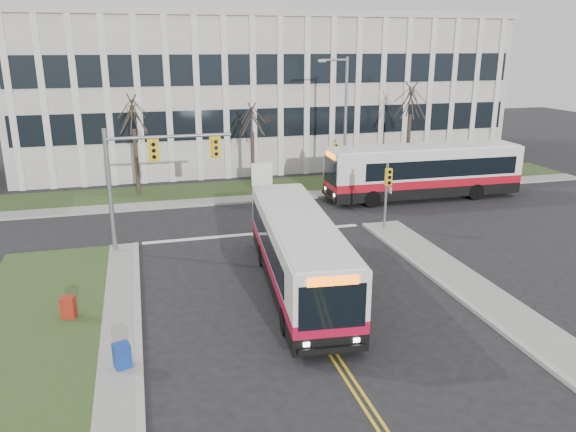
% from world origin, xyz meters
% --- Properties ---
extents(ground, '(120.00, 120.00, 0.00)m').
position_xyz_m(ground, '(0.00, 0.00, 0.00)').
color(ground, black).
rests_on(ground, ground).
extents(grass_verge, '(5.00, 26.00, 0.12)m').
position_xyz_m(grass_verge, '(-10.00, -5.00, 0.06)').
color(grass_verge, '#344B20').
rests_on(grass_verge, ground).
extents(sidewalk_west, '(1.20, 26.00, 0.14)m').
position_xyz_m(sidewalk_west, '(-7.00, -5.00, 0.07)').
color(sidewalk_west, '#9E9B93').
rests_on(sidewalk_west, ground).
extents(sidewalk_east, '(2.00, 26.00, 0.14)m').
position_xyz_m(sidewalk_east, '(7.50, -5.00, 0.07)').
color(sidewalk_east, '#9E9B93').
rests_on(sidewalk_east, ground).
extents(sidewalk_cross, '(44.00, 1.60, 0.14)m').
position_xyz_m(sidewalk_cross, '(5.00, 15.20, 0.07)').
color(sidewalk_cross, '#9E9B93').
rests_on(sidewalk_cross, ground).
extents(building_lawn, '(44.00, 5.00, 0.12)m').
position_xyz_m(building_lawn, '(5.00, 18.00, 0.06)').
color(building_lawn, '#344B20').
rests_on(building_lawn, ground).
extents(office_building, '(40.00, 16.00, 12.00)m').
position_xyz_m(office_building, '(5.00, 30.00, 6.00)').
color(office_building, beige).
rests_on(office_building, ground).
extents(mast_arm_signal, '(6.11, 0.38, 6.20)m').
position_xyz_m(mast_arm_signal, '(-5.62, 7.16, 4.26)').
color(mast_arm_signal, slate).
rests_on(mast_arm_signal, ground).
extents(signal_pole_near, '(0.34, 0.39, 3.80)m').
position_xyz_m(signal_pole_near, '(7.20, 6.90, 2.50)').
color(signal_pole_near, slate).
rests_on(signal_pole_near, ground).
extents(signal_pole_far, '(0.34, 0.39, 3.80)m').
position_xyz_m(signal_pole_far, '(7.20, 15.40, 2.50)').
color(signal_pole_far, slate).
rests_on(signal_pole_far, ground).
extents(streetlight, '(2.15, 0.25, 9.20)m').
position_xyz_m(streetlight, '(8.03, 16.20, 5.19)').
color(streetlight, slate).
rests_on(streetlight, ground).
extents(directory_sign, '(1.50, 0.12, 2.00)m').
position_xyz_m(directory_sign, '(2.50, 17.50, 1.17)').
color(directory_sign, slate).
rests_on(directory_sign, ground).
extents(tree_left, '(1.80, 1.80, 7.70)m').
position_xyz_m(tree_left, '(-6.00, 18.00, 5.51)').
color(tree_left, '#42352B').
rests_on(tree_left, ground).
extents(tree_mid, '(1.80, 1.80, 6.82)m').
position_xyz_m(tree_mid, '(2.00, 18.20, 4.88)').
color(tree_mid, '#42352B').
rests_on(tree_mid, ground).
extents(tree_right, '(1.80, 1.80, 8.25)m').
position_xyz_m(tree_right, '(14.00, 18.00, 5.91)').
color(tree_right, '#42352B').
rests_on(tree_right, ground).
extents(bus_main, '(3.65, 11.95, 3.14)m').
position_xyz_m(bus_main, '(0.32, 0.60, 1.57)').
color(bus_main, silver).
rests_on(bus_main, ground).
extents(bus_cross, '(13.14, 3.07, 3.49)m').
position_xyz_m(bus_cross, '(12.53, 12.69, 1.75)').
color(bus_cross, silver).
rests_on(bus_cross, ground).
extents(newspaper_box_blue, '(0.61, 0.58, 0.95)m').
position_xyz_m(newspaper_box_blue, '(-6.80, -3.97, 0.47)').
color(newspaper_box_blue, navy).
rests_on(newspaper_box_blue, ground).
extents(newspaper_box_red, '(0.58, 0.54, 0.95)m').
position_xyz_m(newspaper_box_red, '(-8.80, 0.13, 0.47)').
color(newspaper_box_red, maroon).
rests_on(newspaper_box_red, ground).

